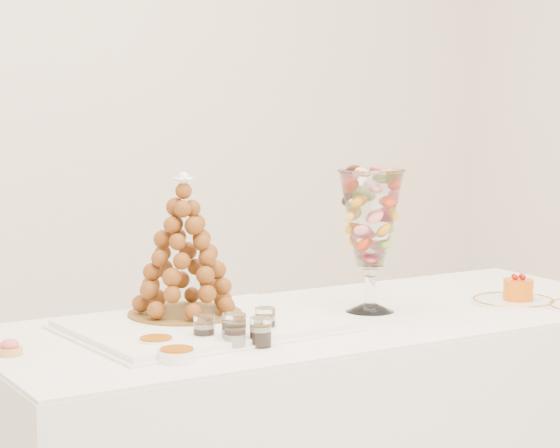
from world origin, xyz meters
TOP-DOWN VIEW (x-y plane):
  - buffet_table at (0.15, 0.10)m, footprint 1.86×0.75m
  - lace_tray at (-0.21, 0.14)m, footprint 0.66×0.52m
  - macaron_vase at (0.28, 0.11)m, footprint 0.18×0.18m
  - cake_plate at (0.69, -0.02)m, footprint 0.24×0.24m
  - pink_tart at (-0.71, 0.13)m, footprint 0.06×0.06m
  - verrine_a at (-0.28, 0.01)m, footprint 0.06×0.06m
  - verrine_b at (-0.23, -0.06)m, footprint 0.07×0.07m
  - verrine_c at (-0.11, 0.01)m, footprint 0.05×0.05m
  - verrine_d at (-0.24, -0.09)m, footprint 0.05×0.05m
  - verrine_e at (-0.18, -0.10)m, footprint 0.06×0.06m
  - ramekin_back at (-0.40, 0.00)m, footprint 0.08×0.08m
  - ramekin_front at (-0.41, -0.12)m, footprint 0.09×0.09m
  - croquembouche at (-0.21, 0.24)m, footprint 0.30×0.30m
  - mousse_cake at (0.70, -0.03)m, footprint 0.09×0.09m

SIDE VIEW (x-z plane):
  - buffet_table at x=0.15m, z-range 0.00..0.71m
  - cake_plate at x=0.69m, z-range 0.71..0.72m
  - lace_tray at x=-0.21m, z-range 0.71..0.73m
  - ramekin_back at x=-0.40m, z-range 0.71..0.73m
  - ramekin_front at x=-0.41m, z-range 0.71..0.73m
  - pink_tart at x=-0.71m, z-range 0.70..0.74m
  - verrine_d at x=-0.24m, z-range 0.71..0.77m
  - verrine_a at x=-0.28m, z-range 0.71..0.77m
  - verrine_c at x=-0.11m, z-range 0.71..0.77m
  - verrine_e at x=-0.18m, z-range 0.71..0.77m
  - verrine_b at x=-0.23m, z-range 0.71..0.78m
  - mousse_cake at x=0.70m, z-range 0.71..0.78m
  - croquembouche at x=-0.21m, z-range 0.72..1.09m
  - macaron_vase at x=0.28m, z-range 0.76..1.15m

